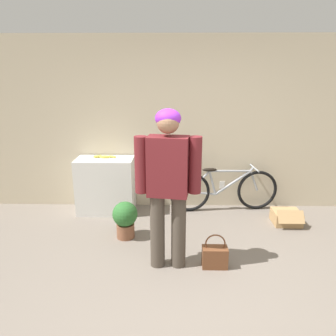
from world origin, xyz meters
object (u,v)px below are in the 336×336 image
person (168,179)px  potted_plant (125,218)px  handbag (215,256)px  banana (104,156)px  bicycle (224,190)px  cardboard_box (286,217)px

person → potted_plant: person is taller
person → handbag: bearing=4.9°
person → handbag: person is taller
banana → handbag: bearing=-45.8°
person → handbag: 1.02m
bicycle → banana: 1.88m
banana → bicycle: bearing=0.8°
banana → cardboard_box: 2.78m
bicycle → handbag: (-0.31, -1.56, -0.21)m
person → banana: 1.80m
bicycle → banana: bearing=175.2°
bicycle → potted_plant: (-1.39, -0.90, -0.06)m
person → handbag: (0.51, -0.03, -0.88)m
handbag → person: bearing=176.9°
person → bicycle: size_ratio=1.03×
banana → potted_plant: (0.41, -0.88, -0.59)m
person → cardboard_box: person is taller
cardboard_box → potted_plant: (-2.22, -0.45, 0.18)m
bicycle → handbag: bicycle is taller
banana → potted_plant: banana is taller
banana → person: bearing=-57.0°
person → bicycle: person is taller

